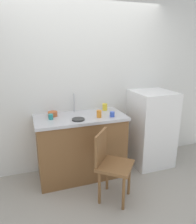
# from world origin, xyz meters

# --- Properties ---
(ground_plane) EXTENTS (8.00, 8.00, 0.00)m
(ground_plane) POSITION_xyz_m (0.00, 0.00, 0.00)
(ground_plane) COLOR #9E998E
(back_wall) EXTENTS (4.80, 0.10, 2.61)m
(back_wall) POSITION_xyz_m (0.00, 1.00, 1.30)
(back_wall) COLOR silver
(back_wall) RESTS_ON ground_plane
(cabinet_base) EXTENTS (1.24, 0.60, 0.89)m
(cabinet_base) POSITION_xyz_m (-0.12, 0.65, 0.44)
(cabinet_base) COLOR brown
(cabinet_base) RESTS_ON ground_plane
(countertop) EXTENTS (1.28, 0.64, 0.04)m
(countertop) POSITION_xyz_m (-0.12, 0.65, 0.91)
(countertop) COLOR #B7B7BC
(countertop) RESTS_ON cabinet_base
(faucet) EXTENTS (0.02, 0.02, 0.28)m
(faucet) POSITION_xyz_m (-0.15, 0.90, 1.07)
(faucet) COLOR #B7B7BC
(faucet) RESTS_ON countertop
(refrigerator) EXTENTS (0.61, 0.62, 1.21)m
(refrigerator) POSITION_xyz_m (1.05, 0.64, 0.60)
(refrigerator) COLOR white
(refrigerator) RESTS_ON ground_plane
(chair) EXTENTS (0.56, 0.56, 0.89)m
(chair) POSITION_xyz_m (0.09, 0.01, 0.50)
(chair) COLOR brown
(chair) RESTS_ON ground_plane
(terracotta_bowl) EXTENTS (0.13, 0.13, 0.07)m
(terracotta_bowl) POSITION_xyz_m (-0.49, 0.77, 0.96)
(terracotta_bowl) COLOR #B25B33
(terracotta_bowl) RESTS_ON countertop
(hotplate) EXTENTS (0.17, 0.17, 0.02)m
(hotplate) POSITION_xyz_m (-0.19, 0.49, 0.94)
(hotplate) COLOR #2D2D2D
(hotplate) RESTS_ON countertop
(cup_yellow) EXTENTS (0.08, 0.08, 0.10)m
(cup_yellow) POSITION_xyz_m (0.32, 0.82, 0.98)
(cup_yellow) COLOR yellow
(cup_yellow) RESTS_ON countertop
(cup_orange) EXTENTS (0.07, 0.07, 0.10)m
(cup_orange) POSITION_xyz_m (0.11, 0.51, 0.98)
(cup_orange) COLOR orange
(cup_orange) RESTS_ON countertop
(cup_blue) EXTENTS (0.07, 0.07, 0.07)m
(cup_blue) POSITION_xyz_m (0.30, 0.48, 0.96)
(cup_blue) COLOR blue
(cup_blue) RESTS_ON countertop
(cup_teal) EXTENTS (0.06, 0.06, 0.07)m
(cup_teal) POSITION_xyz_m (-0.53, 0.64, 0.96)
(cup_teal) COLOR teal
(cup_teal) RESTS_ON countertop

